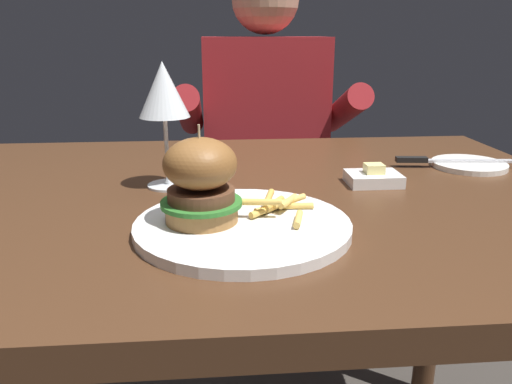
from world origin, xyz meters
name	(u,v)px	position (x,y,z in m)	size (l,w,h in m)	color
dining_table	(249,244)	(0.00, 0.00, 0.64)	(1.16, 0.83, 0.74)	#472B19
main_plate	(243,226)	(-0.02, -0.18, 0.75)	(0.28, 0.28, 0.01)	white
burger_sandwich	(201,180)	(-0.07, -0.17, 0.81)	(0.11, 0.11, 0.13)	#9E6B38
fries_pile	(279,205)	(0.03, -0.15, 0.76)	(0.11, 0.11, 0.03)	#E0B251
wine_glass	(164,93)	(-0.13, 0.03, 0.90)	(0.08, 0.08, 0.21)	silver
bread_plate	(469,165)	(0.44, 0.11, 0.74)	(0.14, 0.14, 0.01)	white
table_knife	(443,160)	(0.39, 0.12, 0.75)	(0.23, 0.04, 0.01)	silver
butter_dish	(373,178)	(0.22, 0.02, 0.75)	(0.09, 0.07, 0.04)	white
diner_person	(264,177)	(0.10, 0.69, 0.56)	(0.51, 0.36, 1.18)	#282833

